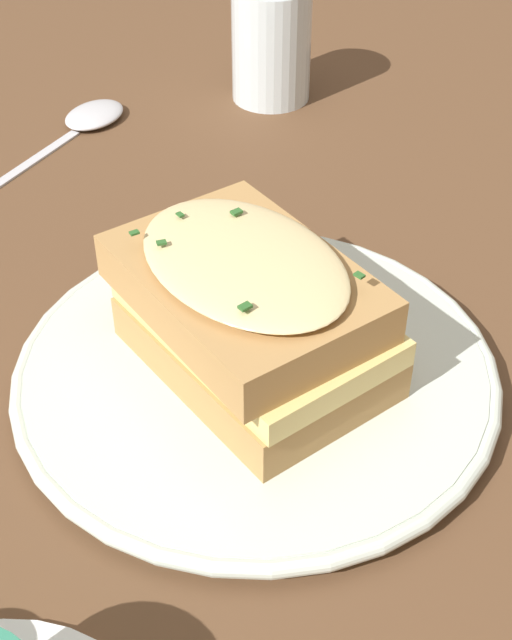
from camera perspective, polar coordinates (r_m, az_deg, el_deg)
ground_plane at (r=0.47m, az=0.86°, el=-7.27°), size 2.40×2.40×0.00m
dinner_plate at (r=0.49m, az=0.00°, el=-3.36°), size 0.26×0.26×0.02m
sandwich at (r=0.46m, az=-0.34°, el=0.51°), size 0.17×0.14×0.08m
water_glass at (r=0.77m, az=0.99°, el=17.24°), size 0.07×0.07×0.09m
spoon at (r=0.75m, az=-10.75°, el=12.47°), size 0.04×0.16×0.01m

